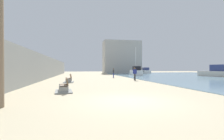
{
  "coord_description": "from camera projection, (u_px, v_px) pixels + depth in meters",
  "views": [
    {
      "loc": [
        -2.47,
        -8.03,
        1.63
      ],
      "look_at": [
        2.22,
        15.59,
        1.38
      ],
      "focal_mm": 27.04,
      "sensor_mm": 36.0,
      "label": 1
    }
  ],
  "objects": [
    {
      "name": "seawall",
      "position": [
        43.0,
        68.0,
        24.55
      ],
      "size": [
        0.8,
        64.0,
        3.47
      ],
      "primitive_type": "cube",
      "color": "gray",
      "rests_on": "ground"
    },
    {
      "name": "boat_distant",
      "position": [
        136.0,
        72.0,
        37.92
      ],
      "size": [
        2.72,
        5.62,
        6.4
      ],
      "color": "white",
      "rests_on": "water_bay"
    },
    {
      "name": "person_walking",
      "position": [
        135.0,
        73.0,
        22.63
      ],
      "size": [
        0.48,
        0.31,
        1.74
      ],
      "color": "#333338",
      "rests_on": "ground"
    },
    {
      "name": "bench_near",
      "position": [
        64.0,
        89.0,
        11.58
      ],
      "size": [
        1.3,
        2.2,
        0.98
      ],
      "color": "gray",
      "rests_on": "ground"
    },
    {
      "name": "bench_far",
      "position": [
        69.0,
        80.0,
        19.39
      ],
      "size": [
        1.12,
        2.11,
        0.98
      ],
      "color": "gray",
      "rests_on": "ground"
    },
    {
      "name": "person_standing",
      "position": [
        113.0,
        72.0,
        29.1
      ],
      "size": [
        0.22,
        0.53,
        1.64
      ],
      "color": "navy",
      "rests_on": "ground"
    },
    {
      "name": "ground_plane",
      "position": [
        95.0,
        79.0,
        26.03
      ],
      "size": [
        120.0,
        120.0,
        0.0
      ],
      "primitive_type": "plane",
      "color": "#C6B793"
    },
    {
      "name": "harbor_building",
      "position": [
        122.0,
        57.0,
        55.68
      ],
      "size": [
        12.0,
        6.0,
        10.51
      ],
      "primitive_type": "cube",
      "color": "#ADAAA3",
      "rests_on": "ground"
    },
    {
      "name": "boat_outer",
      "position": [
        145.0,
        71.0,
        54.85
      ],
      "size": [
        3.04,
        6.96,
        1.84
      ],
      "color": "white",
      "rests_on": "water_bay"
    },
    {
      "name": "boat_mid_bay",
      "position": [
        215.0,
        72.0,
        32.82
      ],
      "size": [
        3.03,
        6.14,
        2.29
      ],
      "color": "beige",
      "rests_on": "water_bay"
    }
  ]
}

